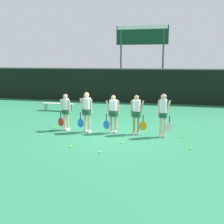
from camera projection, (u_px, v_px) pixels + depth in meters
ground_plane at (110, 133)px, 11.20m from camera, size 140.00×140.00×0.00m
fence_windscreen at (136, 86)px, 18.96m from camera, size 60.00×0.08×2.50m
scoreboard at (142, 42)px, 20.16m from camera, size 4.00×0.15×5.67m
bench_courtside at (58, 104)px, 16.08m from camera, size 2.01×0.39×0.47m
player_0 at (66, 109)px, 11.52m from camera, size 0.61×0.34×1.64m
player_1 at (87, 109)px, 11.17m from camera, size 0.67×0.40×1.75m
player_2 at (113, 111)px, 11.08m from camera, size 0.67×0.41×1.65m
player_3 at (137, 111)px, 10.86m from camera, size 0.68×0.39×1.68m
player_4 at (163, 111)px, 10.46m from camera, size 0.62×0.33×1.79m
tennis_ball_0 at (191, 149)px, 9.13m from camera, size 0.07×0.07×0.07m
tennis_ball_1 at (169, 126)px, 12.23m from camera, size 0.07×0.07×0.07m
tennis_ball_2 at (71, 146)px, 9.41m from camera, size 0.07×0.07×0.07m
tennis_ball_3 at (182, 137)px, 10.58m from camera, size 0.07×0.07×0.07m
tennis_ball_4 at (55, 128)px, 12.00m from camera, size 0.07×0.07×0.07m
tennis_ball_5 at (166, 129)px, 11.70m from camera, size 0.06×0.06×0.06m
tennis_ball_6 at (185, 131)px, 11.48m from camera, size 0.07×0.07×0.07m
tennis_ball_7 at (41, 135)px, 10.82m from camera, size 0.07×0.07×0.07m
tennis_ball_8 at (121, 143)px, 9.80m from camera, size 0.07×0.07×0.07m
tennis_ball_9 at (117, 128)px, 11.96m from camera, size 0.07×0.07×0.07m
tennis_ball_10 at (100, 152)px, 8.81m from camera, size 0.07×0.07×0.07m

